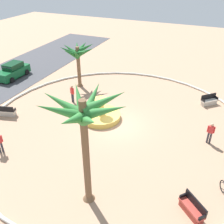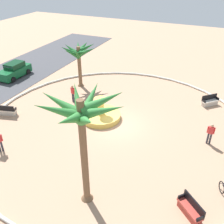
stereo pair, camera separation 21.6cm
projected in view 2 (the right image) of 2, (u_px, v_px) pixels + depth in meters
name	position (u px, v px, depth m)	size (l,w,h in m)	color
ground_plane	(117.00, 124.00, 20.52)	(80.00, 80.00, 0.00)	tan
plaza_curb	(117.00, 123.00, 20.47)	(21.61, 21.61, 0.20)	silver
fountain	(101.00, 115.00, 21.16)	(3.34, 3.34, 1.90)	gold
palm_tree_near_fountain	(82.00, 119.00, 11.40)	(4.14, 4.20, 6.58)	brown
palm_tree_by_curb	(79.00, 53.00, 25.00)	(3.65, 3.67, 4.49)	brown
bench_east	(210.00, 102.00, 23.04)	(1.47, 1.50, 1.00)	beige
bench_north	(7.00, 111.00, 21.60)	(0.90, 1.68, 1.00)	beige
bench_southeast	(190.00, 210.00, 13.06)	(1.45, 1.51, 1.00)	#B73D33
person_cyclist_helmet	(210.00, 133.00, 17.87)	(0.22, 0.53, 1.70)	#33333D
person_cyclist_photo	(73.00, 93.00, 23.27)	(0.32, 0.50, 1.69)	#33333D
parked_car_second	(14.00, 71.00, 28.44)	(4.02, 1.96, 1.67)	#145B2D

